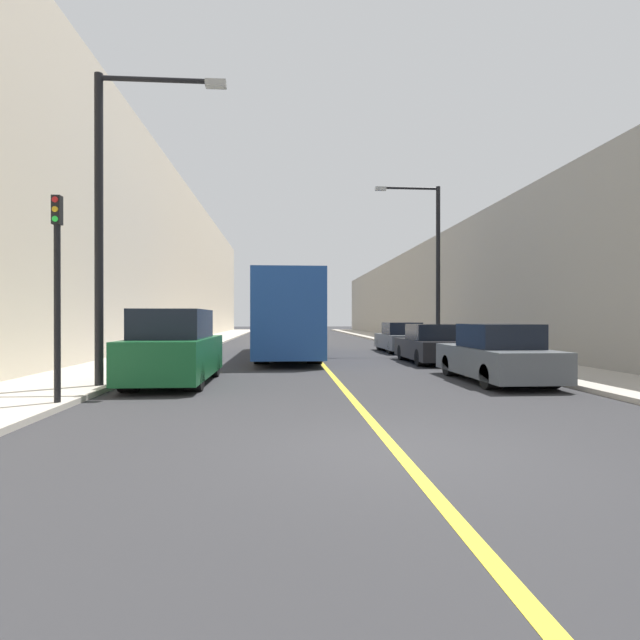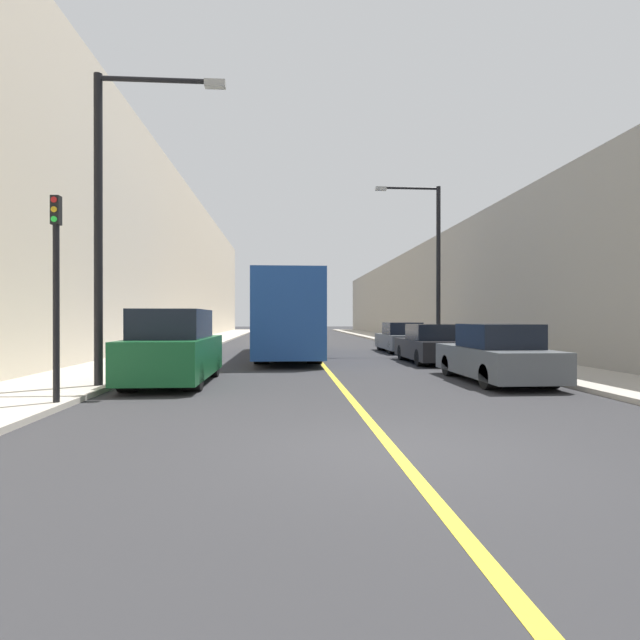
% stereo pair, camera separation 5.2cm
% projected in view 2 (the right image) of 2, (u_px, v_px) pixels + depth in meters
% --- Properties ---
extents(ground_plane, '(200.00, 200.00, 0.00)m').
position_uv_depth(ground_plane, '(394.00, 451.00, 6.43)').
color(ground_plane, '#2D2D30').
extents(sidewalk_left, '(3.00, 72.00, 0.12)m').
position_uv_depth(sidewalk_left, '(206.00, 341.00, 35.85)').
color(sidewalk_left, '#B2AA9E').
rests_on(sidewalk_left, ground).
extents(sidewalk_right, '(3.00, 72.00, 0.12)m').
position_uv_depth(sidewalk_right, '(399.00, 341.00, 36.85)').
color(sidewalk_right, '#B2AA9E').
rests_on(sidewalk_right, ground).
extents(building_row_left, '(4.00, 72.00, 11.56)m').
position_uv_depth(building_row_left, '(157.00, 261.00, 35.59)').
color(building_row_left, beige).
rests_on(building_row_left, ground).
extents(building_row_right, '(4.00, 72.00, 7.17)m').
position_uv_depth(building_row_right, '(445.00, 293.00, 37.09)').
color(building_row_right, gray).
rests_on(building_row_right, ground).
extents(road_center_line, '(0.16, 72.00, 0.01)m').
position_uv_depth(road_center_line, '(304.00, 342.00, 36.35)').
color(road_center_line, gold).
rests_on(road_center_line, ground).
extents(bus, '(2.55, 12.11, 3.46)m').
position_uv_depth(bus, '(288.00, 315.00, 22.49)').
color(bus, '#1E4793').
rests_on(bus, ground).
extents(parked_suv_left, '(1.90, 4.69, 1.94)m').
position_uv_depth(parked_suv_left, '(174.00, 350.00, 13.03)').
color(parked_suv_left, '#145128').
rests_on(parked_suv_left, ground).
extents(car_right_near, '(1.82, 4.63, 1.56)m').
position_uv_depth(car_right_near, '(496.00, 356.00, 13.41)').
color(car_right_near, '#51565B').
rests_on(car_right_near, ground).
extents(car_right_mid, '(1.90, 4.37, 1.49)m').
position_uv_depth(car_right_mid, '(432.00, 345.00, 19.13)').
color(car_right_mid, black).
rests_on(car_right_mid, ground).
extents(car_right_far, '(1.86, 4.55, 1.51)m').
position_uv_depth(car_right_far, '(401.00, 339.00, 25.24)').
color(car_right_far, '#51565B').
rests_on(car_right_far, ground).
extents(street_lamp_left, '(3.10, 0.24, 7.41)m').
position_uv_depth(street_lamp_left, '(111.00, 205.00, 11.88)').
color(street_lamp_left, black).
rests_on(street_lamp_left, sidewalk_left).
extents(street_lamp_right, '(3.10, 0.24, 7.82)m').
position_uv_depth(street_lamp_right, '(432.00, 257.00, 23.48)').
color(street_lamp_right, black).
rests_on(street_lamp_right, sidewalk_right).
extents(traffic_light, '(0.16, 0.18, 3.92)m').
position_uv_depth(traffic_light, '(56.00, 289.00, 9.45)').
color(traffic_light, black).
rests_on(traffic_light, sidewalk_left).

